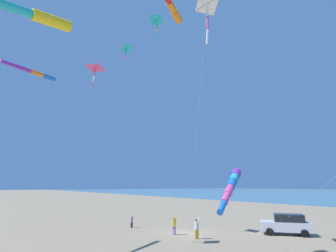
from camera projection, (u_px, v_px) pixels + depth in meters
ground_plane at (186, 233)px, 25.78m from camera, size 600.00×600.00×0.00m
parked_car at (286, 224)px, 24.98m from camera, size 4.12×4.52×1.85m
cooler_box at (300, 229)px, 26.77m from camera, size 0.62×0.42×0.42m
person_adult_flyer at (197, 227)px, 23.09m from camera, size 0.63×0.56×1.80m
person_child_green_jacket at (174, 224)px, 25.03m from camera, size 0.50×0.58×1.69m
person_child_grey_jacket at (132, 221)px, 29.08m from camera, size 0.41×0.34×1.26m
kite_delta_long_streamer_right at (126, 49)px, 29.18m from camera, size 7.09×1.87×19.48m
kite_windsock_magenta_far_left at (170, 4)px, 23.17m from camera, size 19.82×3.85×20.40m
kite_windsock_white_trailing at (28, 70)px, 21.10m from camera, size 17.21×10.69×13.86m
kite_delta_purple_drifting at (157, 22)px, 20.39m from camera, size 13.07×2.46×17.13m
kite_delta_teal_far_right at (206, 4)px, 13.67m from camera, size 7.25×10.62×13.94m
kite_windsock_green_low_center at (232, 183)px, 14.21m from camera, size 14.93×8.25×5.52m
kite_windsock_yellow_midlevel at (30, 14)px, 17.68m from camera, size 17.44×2.03×16.27m
kite_delta_black_fish_shape at (95, 69)px, 23.37m from camera, size 7.67×2.61×14.83m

